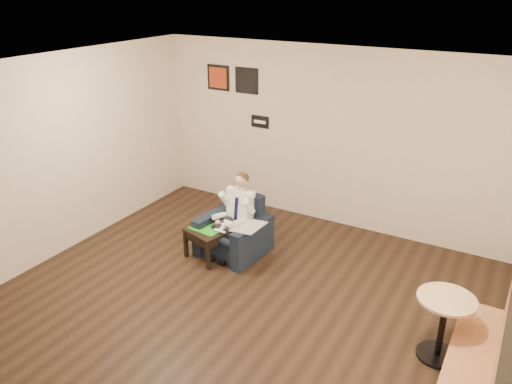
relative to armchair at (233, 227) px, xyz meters
The scene contains 17 objects.
ground 1.62m from the armchair, 58.87° to the right, with size 6.00×6.00×0.00m, color black.
wall_back 2.09m from the armchair, 63.89° to the left, with size 6.00×0.02×2.80m, color beige.
wall_left 2.75m from the armchair, 148.45° to the right, with size 0.02×6.00×2.80m, color beige.
ceiling 2.86m from the armchair, 58.87° to the right, with size 6.00×6.00×0.02m, color white.
seating_sign 2.03m from the armchair, 106.57° to the left, with size 0.32×0.02×0.20m, color black.
art_print_left 2.72m from the armchair, 128.13° to the left, with size 0.42×0.03×0.42m, color #AE3415.
art_print_right 2.50m from the armchair, 114.22° to the left, with size 0.42×0.03×0.42m, color black.
armchair is the anchor object (origin of this frame).
seated_man 0.19m from the armchair, 95.90° to the right, with size 0.53×0.80×1.12m, color white, non-canonical shape.
lap_papers 0.22m from the armchair, 95.90° to the right, with size 0.19×0.27×0.01m, color white.
newspaper 0.38m from the armchair, 20.46° to the right, with size 0.36×0.45×0.01m, color silver.
side_table 0.40m from the armchair, 129.66° to the right, with size 0.55×0.55×0.45m, color black.
green_folder 0.38m from the armchair, 132.47° to the right, with size 0.45×0.32×0.01m, color green.
coffee_mug 0.22m from the armchair, 95.80° to the right, with size 0.08×0.08×0.09m, color white.
smartphone 0.19m from the armchair, 136.27° to the right, with size 0.14×0.07×0.01m, color black.
banquette 3.65m from the armchair, 20.97° to the right, with size 0.54×2.25×1.15m, color #AA6B41.
cafe_table 3.12m from the armchair, 14.43° to the right, with size 0.59×0.59×0.73m, color tan.
Camera 1 is at (2.62, -4.00, 3.67)m, focal length 35.00 mm.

